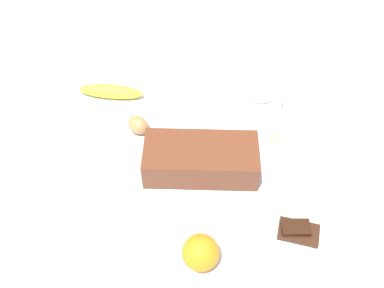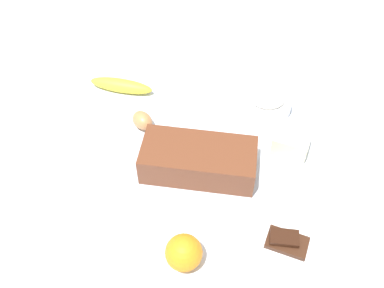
{
  "view_description": "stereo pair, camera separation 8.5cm",
  "coord_description": "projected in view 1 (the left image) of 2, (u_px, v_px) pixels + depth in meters",
  "views": [
    {
      "loc": [
        -0.08,
        0.73,
        0.88
      ],
      "look_at": [
        0.0,
        0.0,
        0.04
      ],
      "focal_mm": 41.04,
      "sensor_mm": 36.0,
      "label": 1
    },
    {
      "loc": [
        -0.16,
        0.71,
        0.88
      ],
      "look_at": [
        0.0,
        0.0,
        0.04
      ],
      "focal_mm": 41.04,
      "sensor_mm": 36.0,
      "label": 2
    }
  ],
  "objects": [
    {
      "name": "flour_bowl",
      "position": [
        258.0,
        96.0,
        1.25
      ],
      "size": [
        0.14,
        0.14,
        0.07
      ],
      "color": "white",
      "rests_on": "ground_plane"
    },
    {
      "name": "ground_plane",
      "position": [
        192.0,
        156.0,
        1.15
      ],
      "size": [
        2.4,
        2.4,
        0.02
      ],
      "primitive_type": "cube",
      "color": "silver"
    },
    {
      "name": "orange_fruit",
      "position": [
        201.0,
        253.0,
        0.92
      ],
      "size": [
        0.08,
        0.08,
        0.08
      ],
      "primitive_type": "sphere",
      "color": "orange",
      "rests_on": "ground_plane"
    },
    {
      "name": "butter_block",
      "position": [
        288.0,
        136.0,
        1.15
      ],
      "size": [
        0.1,
        0.08,
        0.06
      ],
      "primitive_type": "cube",
      "rotation": [
        0.0,
        0.0,
        -0.13
      ],
      "color": "#F4EDB2",
      "rests_on": "ground_plane"
    },
    {
      "name": "egg_near_butter",
      "position": [
        138.0,
        125.0,
        1.18
      ],
      "size": [
        0.08,
        0.08,
        0.05
      ],
      "primitive_type": "ellipsoid",
      "rotation": [
        0.0,
        1.57,
        5.67
      ],
      "color": "#BA7E4C",
      "rests_on": "ground_plane"
    },
    {
      "name": "banana",
      "position": [
        111.0,
        91.0,
        1.27
      ],
      "size": [
        0.19,
        0.05,
        0.04
      ],
      "primitive_type": "ellipsoid",
      "rotation": [
        0.0,
        0.0,
        3.13
      ],
      "color": "yellow",
      "rests_on": "ground_plane"
    },
    {
      "name": "loaf_pan",
      "position": [
        201.0,
        159.0,
        1.08
      ],
      "size": [
        0.29,
        0.15,
        0.08
      ],
      "rotation": [
        0.0,
        0.0,
        0.08
      ],
      "color": "brown",
      "rests_on": "ground_plane"
    },
    {
      "name": "chocolate_plate",
      "position": [
        298.0,
        233.0,
        0.98
      ],
      "size": [
        0.13,
        0.13,
        0.03
      ],
      "color": "white",
      "rests_on": "ground_plane"
    }
  ]
}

